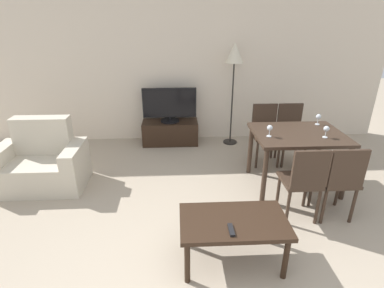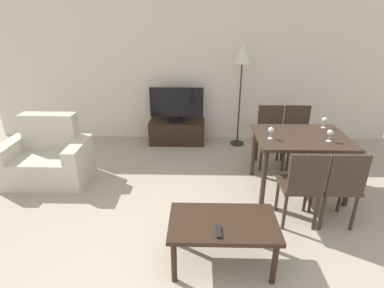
{
  "view_description": "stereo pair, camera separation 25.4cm",
  "coord_description": "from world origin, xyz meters",
  "px_view_note": "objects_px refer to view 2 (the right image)",
  "views": [
    {
      "loc": [
        -0.12,
        -1.52,
        2.09
      ],
      "look_at": [
        0.05,
        1.83,
        0.65
      ],
      "focal_mm": 28.0,
      "sensor_mm": 36.0,
      "label": 1
    },
    {
      "loc": [
        0.13,
        -1.52,
        2.09
      ],
      "look_at": [
        0.05,
        1.83,
        0.65
      ],
      "focal_mm": 28.0,
      "sensor_mm": 36.0,
      "label": 2
    }
  ],
  "objects_px": {
    "dining_chair_near": "(302,184)",
    "floor_lamp": "(242,59)",
    "dining_chair_far": "(297,133)",
    "remote_primary": "(219,232)",
    "dining_chair_near_right": "(340,184)",
    "tv": "(177,105)",
    "dining_table": "(301,143)",
    "wine_glass_center": "(271,131)",
    "dining_chair_far_left": "(271,133)",
    "wine_glass_right": "(330,133)",
    "armchair": "(48,159)",
    "wine_glass_left": "(325,120)",
    "tv_stand": "(177,132)",
    "coffee_table": "(223,227)"
  },
  "relations": [
    {
      "from": "dining_chair_far",
      "to": "floor_lamp",
      "type": "relative_size",
      "value": 0.52
    },
    {
      "from": "wine_glass_center",
      "to": "tv_stand",
      "type": "bearing_deg",
      "value": 127.24
    },
    {
      "from": "wine_glass_left",
      "to": "dining_chair_near_right",
      "type": "bearing_deg",
      "value": -99.55
    },
    {
      "from": "dining_table",
      "to": "wine_glass_right",
      "type": "bearing_deg",
      "value": -33.76
    },
    {
      "from": "coffee_table",
      "to": "floor_lamp",
      "type": "xyz_separation_m",
      "value": [
        0.46,
        2.78,
        1.06
      ]
    },
    {
      "from": "armchair",
      "to": "dining_chair_near_right",
      "type": "relative_size",
      "value": 1.23
    },
    {
      "from": "tv_stand",
      "to": "remote_primary",
      "type": "distance_m",
      "value": 3.03
    },
    {
      "from": "dining_chair_far_left",
      "to": "wine_glass_right",
      "type": "xyz_separation_m",
      "value": [
        0.45,
        -0.9,
        0.34
      ]
    },
    {
      "from": "tv",
      "to": "coffee_table",
      "type": "bearing_deg",
      "value": -77.98
    },
    {
      "from": "dining_chair_far",
      "to": "dining_chair_near_right",
      "type": "relative_size",
      "value": 1.0
    },
    {
      "from": "remote_primary",
      "to": "armchair",
      "type": "bearing_deg",
      "value": 143.66
    },
    {
      "from": "tv_stand",
      "to": "dining_table",
      "type": "height_order",
      "value": "dining_table"
    },
    {
      "from": "tv",
      "to": "coffee_table",
      "type": "xyz_separation_m",
      "value": [
        0.6,
        -2.82,
        -0.29
      ]
    },
    {
      "from": "dining_chair_near_right",
      "to": "floor_lamp",
      "type": "relative_size",
      "value": 0.52
    },
    {
      "from": "dining_chair_far",
      "to": "dining_chair_far_left",
      "type": "xyz_separation_m",
      "value": [
        -0.39,
        0.0,
        0.0
      ]
    },
    {
      "from": "floor_lamp",
      "to": "wine_glass_center",
      "type": "bearing_deg",
      "value": -83.82
    },
    {
      "from": "tv_stand",
      "to": "wine_glass_left",
      "type": "relative_size",
      "value": 6.54
    },
    {
      "from": "coffee_table",
      "to": "wine_glass_left",
      "type": "height_order",
      "value": "wine_glass_left"
    },
    {
      "from": "dining_chair_far",
      "to": "remote_primary",
      "type": "xyz_separation_m",
      "value": [
        -1.28,
        -2.19,
        -0.03
      ]
    },
    {
      "from": "armchair",
      "to": "tv_stand",
      "type": "height_order",
      "value": "armchair"
    },
    {
      "from": "dining_chair_far",
      "to": "floor_lamp",
      "type": "bearing_deg",
      "value": 136.08
    },
    {
      "from": "dining_chair_far",
      "to": "tv_stand",
      "type": "bearing_deg",
      "value": 156.85
    },
    {
      "from": "dining_chair_far_left",
      "to": "dining_table",
      "type": "bearing_deg",
      "value": -75.11
    },
    {
      "from": "armchair",
      "to": "remote_primary",
      "type": "relative_size",
      "value": 7.26
    },
    {
      "from": "dining_chair_near",
      "to": "floor_lamp",
      "type": "height_order",
      "value": "floor_lamp"
    },
    {
      "from": "coffee_table",
      "to": "dining_chair_far_left",
      "type": "xyz_separation_m",
      "value": [
        0.84,
        2.04,
        0.1
      ]
    },
    {
      "from": "dining_chair_near",
      "to": "wine_glass_left",
      "type": "bearing_deg",
      "value": 61.18
    },
    {
      "from": "dining_chair_far_left",
      "to": "remote_primary",
      "type": "relative_size",
      "value": 5.9
    },
    {
      "from": "wine_glass_left",
      "to": "wine_glass_center",
      "type": "relative_size",
      "value": 1.0
    },
    {
      "from": "armchair",
      "to": "dining_chair_far_left",
      "type": "distance_m",
      "value": 3.16
    },
    {
      "from": "remote_primary",
      "to": "wine_glass_center",
      "type": "xyz_separation_m",
      "value": [
        0.68,
        1.35,
        0.38
      ]
    },
    {
      "from": "remote_primary",
      "to": "dining_table",
      "type": "bearing_deg",
      "value": 53.18
    },
    {
      "from": "wine_glass_center",
      "to": "dining_table",
      "type": "bearing_deg",
      "value": 14.45
    },
    {
      "from": "floor_lamp",
      "to": "wine_glass_center",
      "type": "distance_m",
      "value": 1.7
    },
    {
      "from": "tv",
      "to": "dining_table",
      "type": "bearing_deg",
      "value": -42.72
    },
    {
      "from": "armchair",
      "to": "dining_chair_near_right",
      "type": "height_order",
      "value": "dining_chair_near_right"
    },
    {
      "from": "dining_chair_near_right",
      "to": "wine_glass_left",
      "type": "xyz_separation_m",
      "value": [
        0.17,
        1.02,
        0.34
      ]
    },
    {
      "from": "dining_chair_far_left",
      "to": "wine_glass_right",
      "type": "distance_m",
      "value": 1.07
    },
    {
      "from": "dining_chair_far_left",
      "to": "wine_glass_center",
      "type": "bearing_deg",
      "value": -104.26
    },
    {
      "from": "armchair",
      "to": "wine_glass_center",
      "type": "distance_m",
      "value": 2.95
    },
    {
      "from": "dining_chair_far",
      "to": "wine_glass_center",
      "type": "bearing_deg",
      "value": -125.72
    },
    {
      "from": "armchair",
      "to": "wine_glass_right",
      "type": "bearing_deg",
      "value": -5.51
    },
    {
      "from": "floor_lamp",
      "to": "dining_chair_near_right",
      "type": "bearing_deg",
      "value": -70.71
    },
    {
      "from": "tv",
      "to": "dining_chair_near",
      "type": "bearing_deg",
      "value": -57.25
    },
    {
      "from": "tv",
      "to": "wine_glass_left",
      "type": "height_order",
      "value": "tv"
    },
    {
      "from": "tv_stand",
      "to": "floor_lamp",
      "type": "height_order",
      "value": "floor_lamp"
    },
    {
      "from": "coffee_table",
      "to": "wine_glass_center",
      "type": "distance_m",
      "value": 1.43
    },
    {
      "from": "dining_table",
      "to": "dining_chair_far_left",
      "type": "bearing_deg",
      "value": 104.89
    },
    {
      "from": "remote_primary",
      "to": "tv",
      "type": "bearing_deg",
      "value": 100.54
    },
    {
      "from": "dining_chair_near",
      "to": "wine_glass_left",
      "type": "xyz_separation_m",
      "value": [
        0.56,
        1.02,
        0.34
      ]
    }
  ]
}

